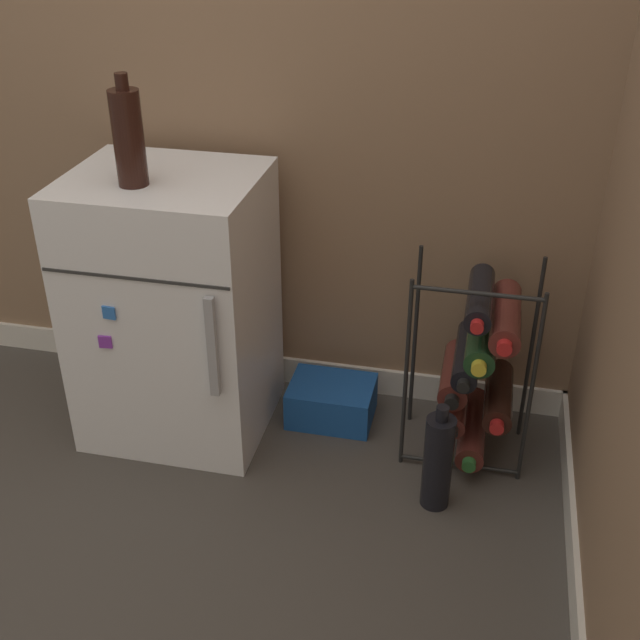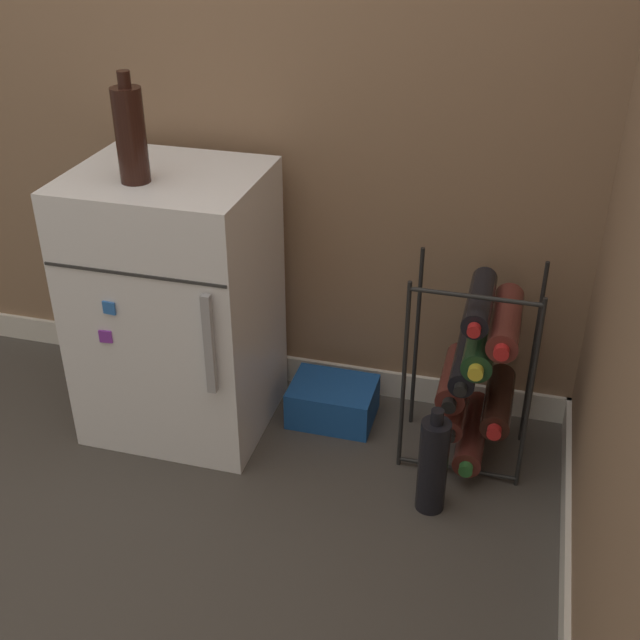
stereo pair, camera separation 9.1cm
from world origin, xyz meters
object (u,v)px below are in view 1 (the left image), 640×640
Objects in this scene: wine_rack at (478,366)px; fridge_top_bottle at (128,137)px; soda_box at (332,401)px; loose_bottle_floor at (438,461)px; mini_fridge at (175,308)px.

wine_rack is 2.11× the size of fridge_top_bottle.
wine_rack is 2.30× the size of soda_box.
soda_box is 0.92× the size of fridge_top_bottle.
soda_box is at bearing 20.11° from fridge_top_bottle.
wine_rack reaches higher than loose_bottle_floor.
loose_bottle_floor reaches higher than soda_box.
wine_rack is at bearing 7.11° from fridge_top_bottle.
soda_box is at bearing 13.57° from mini_fridge.
wine_rack is 1.11m from fridge_top_bottle.
fridge_top_bottle reaches higher than soda_box.
soda_box is at bearing 171.52° from wine_rack.
wine_rack reaches higher than soda_box.
fridge_top_bottle reaches higher than loose_bottle_floor.
soda_box is (0.44, 0.11, -0.33)m from mini_fridge.
loose_bottle_floor is at bearing -9.21° from fridge_top_bottle.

